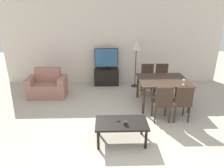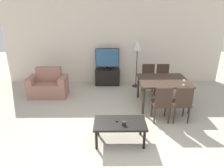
{
  "view_description": "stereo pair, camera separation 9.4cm",
  "coord_description": "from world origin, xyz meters",
  "px_view_note": "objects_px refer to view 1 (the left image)",
  "views": [
    {
      "loc": [
        -0.21,
        -2.78,
        2.45
      ],
      "look_at": [
        -0.08,
        1.93,
        0.65
      ],
      "focal_mm": 32.0,
      "sensor_mm": 36.0,
      "label": 1
    },
    {
      "loc": [
        -0.12,
        -2.78,
        2.45
      ],
      "look_at": [
        -0.08,
        1.93,
        0.65
      ],
      "focal_mm": 32.0,
      "sensor_mm": 36.0,
      "label": 2
    }
  ],
  "objects_px": {
    "dining_chair_far": "(162,77)",
    "dining_chair_near_right": "(182,102)",
    "coffee_table": "(121,125)",
    "remote_primary": "(118,119)",
    "tv_stand": "(107,77)",
    "dining_chair_near": "(162,102)",
    "dining_table": "(163,82)",
    "armchair": "(48,86)",
    "dining_chair_far_left": "(148,77)",
    "wine_glass_left": "(184,81)",
    "floor_lamp": "(136,48)",
    "cup_white_near": "(126,123)",
    "tv": "(106,59)"
  },
  "relations": [
    {
      "from": "dining_table",
      "to": "remote_primary",
      "type": "height_order",
      "value": "dining_table"
    },
    {
      "from": "armchair",
      "to": "dining_table",
      "type": "distance_m",
      "value": 3.27
    },
    {
      "from": "armchair",
      "to": "tv_stand",
      "type": "height_order",
      "value": "armchair"
    },
    {
      "from": "dining_chair_near_right",
      "to": "floor_lamp",
      "type": "xyz_separation_m",
      "value": [
        -0.74,
        2.22,
        0.79
      ]
    },
    {
      "from": "coffee_table",
      "to": "wine_glass_left",
      "type": "xyz_separation_m",
      "value": [
        1.57,
        1.17,
        0.45
      ]
    },
    {
      "from": "dining_chair_far",
      "to": "dining_chair_near_right",
      "type": "bearing_deg",
      "value": -90.0
    },
    {
      "from": "tv",
      "to": "dining_chair_far_left",
      "type": "bearing_deg",
      "value": -30.18
    },
    {
      "from": "dining_table",
      "to": "dining_chair_far",
      "type": "xyz_separation_m",
      "value": [
        0.22,
        0.84,
        -0.16
      ]
    },
    {
      "from": "dining_chair_far",
      "to": "coffee_table",
      "type": "bearing_deg",
      "value": -120.3
    },
    {
      "from": "dining_chair_far",
      "to": "dining_chair_far_left",
      "type": "relative_size",
      "value": 1.0
    },
    {
      "from": "dining_chair_near_right",
      "to": "floor_lamp",
      "type": "distance_m",
      "value": 2.47
    },
    {
      "from": "coffee_table",
      "to": "cup_white_near",
      "type": "xyz_separation_m",
      "value": [
        0.07,
        -0.09,
        0.09
      ]
    },
    {
      "from": "dining_chair_near",
      "to": "dining_chair_near_right",
      "type": "xyz_separation_m",
      "value": [
        0.44,
        0.0,
        0.0
      ]
    },
    {
      "from": "tv",
      "to": "remote_primary",
      "type": "xyz_separation_m",
      "value": [
        0.22,
        -3.04,
        -0.45
      ]
    },
    {
      "from": "dining_chair_far",
      "to": "tv_stand",
      "type": "bearing_deg",
      "value": 156.67
    },
    {
      "from": "armchair",
      "to": "dining_chair_far_left",
      "type": "xyz_separation_m",
      "value": [
        2.97,
        0.19,
        0.18
      ]
    },
    {
      "from": "tv",
      "to": "cup_white_near",
      "type": "distance_m",
      "value": 3.27
    },
    {
      "from": "tv_stand",
      "to": "dining_chair_near",
      "type": "height_order",
      "value": "dining_chair_near"
    },
    {
      "from": "dining_chair_near",
      "to": "floor_lamp",
      "type": "height_order",
      "value": "floor_lamp"
    },
    {
      "from": "armchair",
      "to": "remote_primary",
      "type": "distance_m",
      "value": 2.88
    },
    {
      "from": "coffee_table",
      "to": "dining_chair_near_right",
      "type": "height_order",
      "value": "dining_chair_near_right"
    },
    {
      "from": "dining_chair_far",
      "to": "floor_lamp",
      "type": "height_order",
      "value": "floor_lamp"
    },
    {
      "from": "dining_chair_near_right",
      "to": "cup_white_near",
      "type": "bearing_deg",
      "value": -148.67
    },
    {
      "from": "armchair",
      "to": "cup_white_near",
      "type": "height_order",
      "value": "armchair"
    },
    {
      "from": "armchair",
      "to": "dining_chair_near_right",
      "type": "distance_m",
      "value": 3.73
    },
    {
      "from": "dining_table",
      "to": "dining_chair_near_right",
      "type": "relative_size",
      "value": 1.43
    },
    {
      "from": "dining_table",
      "to": "remote_primary",
      "type": "relative_size",
      "value": 8.38
    },
    {
      "from": "coffee_table",
      "to": "dining_chair_far",
      "type": "height_order",
      "value": "dining_chair_far"
    },
    {
      "from": "dining_chair_far_left",
      "to": "remote_primary",
      "type": "relative_size",
      "value": 5.84
    },
    {
      "from": "tv_stand",
      "to": "dining_chair_near",
      "type": "relative_size",
      "value": 0.93
    },
    {
      "from": "cup_white_near",
      "to": "tv",
      "type": "bearing_deg",
      "value": 96.14
    },
    {
      "from": "dining_chair_near_right",
      "to": "remote_primary",
      "type": "bearing_deg",
      "value": -156.72
    },
    {
      "from": "armchair",
      "to": "wine_glass_left",
      "type": "xyz_separation_m",
      "value": [
        3.58,
        -1.04,
        0.52
      ]
    },
    {
      "from": "dining_table",
      "to": "dining_chair_near",
      "type": "xyz_separation_m",
      "value": [
        -0.22,
        -0.84,
        -0.16
      ]
    },
    {
      "from": "dining_table",
      "to": "armchair",
      "type": "bearing_deg",
      "value": 168.46
    },
    {
      "from": "dining_chair_far_left",
      "to": "floor_lamp",
      "type": "relative_size",
      "value": 0.58
    },
    {
      "from": "dining_chair_far",
      "to": "wine_glass_left",
      "type": "height_order",
      "value": "dining_chair_far"
    },
    {
      "from": "armchair",
      "to": "dining_chair_near",
      "type": "bearing_deg",
      "value": -26.71
    },
    {
      "from": "coffee_table",
      "to": "remote_primary",
      "type": "height_order",
      "value": "remote_primary"
    },
    {
      "from": "tv",
      "to": "remote_primary",
      "type": "relative_size",
      "value": 5.14
    },
    {
      "from": "armchair",
      "to": "tv_stand",
      "type": "xyz_separation_m",
      "value": [
        1.73,
        0.92,
        -0.04
      ]
    },
    {
      "from": "coffee_table",
      "to": "remote_primary",
      "type": "bearing_deg",
      "value": 125.78
    },
    {
      "from": "dining_chair_near_right",
      "to": "dining_chair_far_left",
      "type": "relative_size",
      "value": 1.0
    },
    {
      "from": "dining_chair_far",
      "to": "dining_chair_far_left",
      "type": "distance_m",
      "value": 0.44
    },
    {
      "from": "tv",
      "to": "wine_glass_left",
      "type": "distance_m",
      "value": 2.69
    },
    {
      "from": "dining_chair_far",
      "to": "remote_primary",
      "type": "distance_m",
      "value": 2.75
    },
    {
      "from": "dining_chair_far",
      "to": "wine_glass_left",
      "type": "xyz_separation_m",
      "value": [
        0.17,
        -1.23,
        0.33
      ]
    },
    {
      "from": "tv_stand",
      "to": "cup_white_near",
      "type": "bearing_deg",
      "value": -83.86
    },
    {
      "from": "remote_primary",
      "to": "wine_glass_left",
      "type": "bearing_deg",
      "value": 33.6
    },
    {
      "from": "dining_chair_far",
      "to": "remote_primary",
      "type": "xyz_separation_m",
      "value": [
        -1.47,
        -2.32,
        -0.05
      ]
    }
  ]
}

